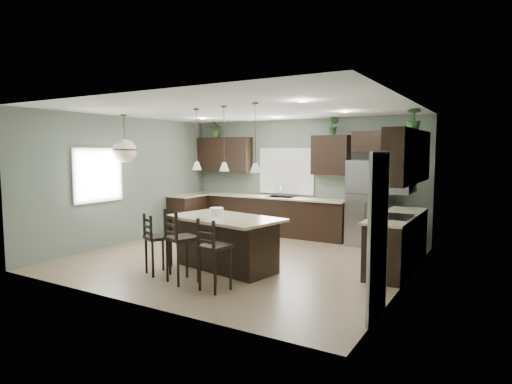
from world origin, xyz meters
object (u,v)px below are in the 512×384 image
(serving_dish, at_px, (216,212))
(plant_back_left, at_px, (216,130))
(bar_stool_center, at_px, (182,246))
(bar_stool_right, at_px, (215,254))
(refrigerator, at_px, (370,203))
(kitchen_island, at_px, (225,244))
(bar_stool_left, at_px, (158,244))

(serving_dish, relative_size, plant_back_left, 0.60)
(bar_stool_center, xyz_separation_m, plant_back_left, (-2.40, 4.24, 2.02))
(bar_stool_right, bearing_deg, plant_back_left, 135.43)
(bar_stool_center, bearing_deg, bar_stool_right, 15.02)
(bar_stool_right, distance_m, plant_back_left, 5.67)
(refrigerator, distance_m, kitchen_island, 3.60)
(kitchen_island, height_order, plant_back_left, plant_back_left)
(bar_stool_left, bearing_deg, plant_back_left, 138.07)
(kitchen_island, xyz_separation_m, serving_dish, (-0.20, 0.04, 0.53))
(kitchen_island, height_order, bar_stool_right, bar_stool_right)
(refrigerator, distance_m, bar_stool_left, 4.66)
(bar_stool_center, xyz_separation_m, bar_stool_right, (0.67, -0.06, -0.04))
(bar_stool_right, height_order, plant_back_left, plant_back_left)
(serving_dish, distance_m, bar_stool_right, 1.31)
(refrigerator, height_order, kitchen_island, refrigerator)
(serving_dish, bearing_deg, bar_stool_left, -127.51)
(bar_stool_left, bearing_deg, kitchen_island, 68.24)
(bar_stool_center, height_order, plant_back_left, plant_back_left)
(kitchen_island, bearing_deg, refrigerator, 74.08)
(bar_stool_center, distance_m, bar_stool_right, 0.67)
(serving_dish, relative_size, bar_stool_center, 0.21)
(refrigerator, relative_size, serving_dish, 7.71)
(refrigerator, xyz_separation_m, kitchen_island, (-1.61, -3.18, -0.46))
(plant_back_left, bearing_deg, serving_dish, -54.27)
(kitchen_island, distance_m, bar_stool_left, 1.12)
(bar_stool_center, height_order, bar_stool_right, bar_stool_center)
(kitchen_island, height_order, bar_stool_left, bar_stool_left)
(kitchen_island, bearing_deg, bar_stool_center, -89.67)
(bar_stool_left, height_order, bar_stool_right, bar_stool_right)
(bar_stool_center, relative_size, bar_stool_right, 1.07)
(refrigerator, bearing_deg, bar_stool_right, -104.97)
(bar_stool_left, xyz_separation_m, bar_stool_center, (0.65, -0.14, 0.07))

